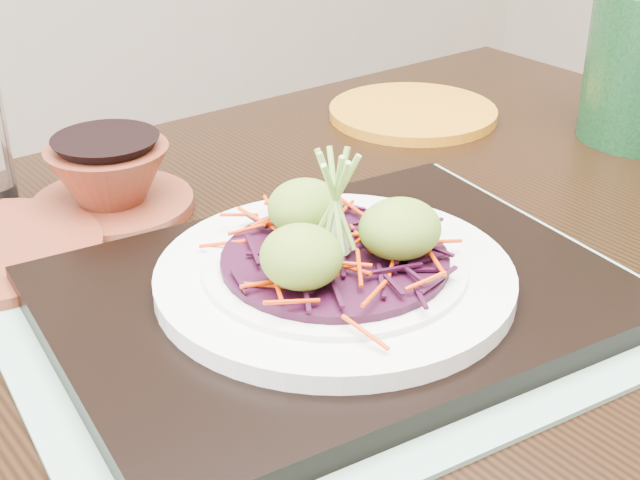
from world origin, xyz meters
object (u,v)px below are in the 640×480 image
serving_tray (335,296)px  white_plate (335,275)px  yellow_plate (413,112)px  dining_table (323,408)px  terracotta_bowl_set (110,182)px

serving_tray → white_plate: white_plate is taller
white_plate → yellow_plate: size_ratio=1.35×
dining_table → white_plate: white_plate is taller
dining_table → terracotta_bowl_set: terracotta_bowl_set is taller
serving_tray → terracotta_bowl_set: size_ratio=2.08×
yellow_plate → serving_tray: bearing=-133.9°
terracotta_bowl_set → yellow_plate: terracotta_bowl_set is taller
dining_table → white_plate: size_ratio=5.13×
yellow_plate → white_plate: bearing=-133.9°
white_plate → yellow_plate: white_plate is taller
yellow_plate → terracotta_bowl_set: bearing=-170.9°
dining_table → white_plate: bearing=-99.7°
white_plate → dining_table: bearing=86.9°
serving_tray → terracotta_bowl_set: 0.25m
serving_tray → terracotta_bowl_set: terracotta_bowl_set is taller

